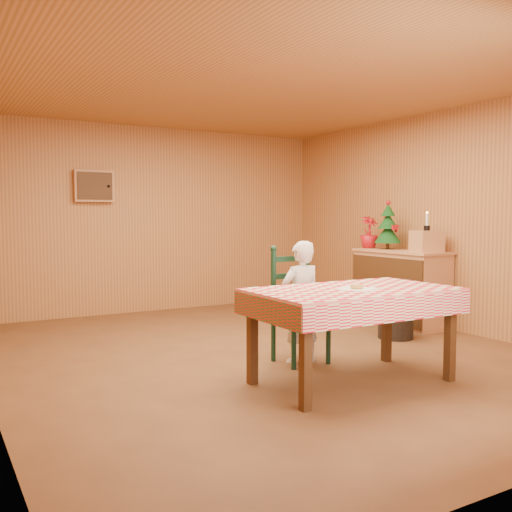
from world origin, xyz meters
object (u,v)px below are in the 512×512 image
(dining_table, at_px, (353,298))
(ladder_chair, at_px, (297,308))
(shelf_unit, at_px, (401,287))
(crate, at_px, (427,241))
(christmas_tree, at_px, (388,227))
(seated_child, at_px, (301,302))
(storage_bin, at_px, (396,321))

(dining_table, xyz_separation_m, ladder_chair, (0.00, 0.79, -0.18))
(dining_table, distance_m, shelf_unit, 2.69)
(shelf_unit, height_order, crate, crate)
(christmas_tree, bearing_deg, shelf_unit, -91.98)
(ladder_chair, xyz_separation_m, seated_child, (-0.00, -0.06, 0.06))
(ladder_chair, height_order, shelf_unit, ladder_chair)
(crate, bearing_deg, ladder_chair, -168.34)
(dining_table, relative_size, storage_bin, 4.32)
(seated_child, relative_size, storage_bin, 2.94)
(ladder_chair, relative_size, storage_bin, 2.82)
(ladder_chair, relative_size, shelf_unit, 0.87)
(crate, bearing_deg, storage_bin, -165.21)
(seated_child, bearing_deg, storage_bin, -167.59)
(dining_table, relative_size, shelf_unit, 1.34)
(dining_table, height_order, seated_child, seated_child)
(shelf_unit, distance_m, christmas_tree, 0.79)
(shelf_unit, bearing_deg, christmas_tree, 88.02)
(seated_child, bearing_deg, crate, -166.88)
(christmas_tree, bearing_deg, seated_child, -151.74)
(seated_child, relative_size, christmas_tree, 1.81)
(ladder_chair, distance_m, seated_child, 0.08)
(seated_child, bearing_deg, dining_table, 90.00)
(seated_child, distance_m, christmas_tree, 2.51)
(christmas_tree, relative_size, storage_bin, 1.62)
(dining_table, height_order, storage_bin, dining_table)
(christmas_tree, bearing_deg, crate, -90.00)
(seated_child, xyz_separation_m, crate, (2.13, 0.50, 0.49))
(shelf_unit, height_order, christmas_tree, christmas_tree)
(christmas_tree, xyz_separation_m, storage_bin, (-0.63, -0.82, -1.02))
(ladder_chair, distance_m, crate, 2.25)
(shelf_unit, relative_size, crate, 4.13)
(dining_table, bearing_deg, storage_bin, 35.21)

